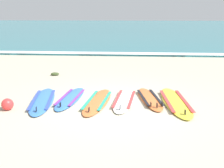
{
  "coord_description": "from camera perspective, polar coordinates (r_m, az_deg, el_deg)",
  "views": [
    {
      "loc": [
        0.37,
        -6.51,
        2.33
      ],
      "look_at": [
        -0.19,
        1.2,
        0.25
      ],
      "focal_mm": 43.0,
      "sensor_mm": 36.0,
      "label": 1
    }
  ],
  "objects": [
    {
      "name": "wave_foam_strip",
      "position": [
        15.05,
        2.69,
        6.35
      ],
      "size": [
        80.0,
        0.83,
        0.11
      ],
      "primitive_type": "cube",
      "color": "white",
      "rests_on": "ground"
    },
    {
      "name": "surfboard_5",
      "position": [
        7.3,
        13.31,
        -3.66
      ],
      "size": [
        0.8,
        2.59,
        0.18
      ],
      "color": "yellow",
      "rests_on": "ground"
    },
    {
      "name": "surfboard_2",
      "position": [
        7.15,
        -3.1,
        -3.66
      ],
      "size": [
        0.79,
        2.3,
        0.18
      ],
      "color": "orange",
      "rests_on": "ground"
    },
    {
      "name": "surfboard_4",
      "position": [
        7.42,
        7.99,
        -3.07
      ],
      "size": [
        0.84,
        2.1,
        0.18
      ],
      "color": "orange",
      "rests_on": "ground"
    },
    {
      "name": "surfboard_1",
      "position": [
        7.48,
        -8.82,
        -2.97
      ],
      "size": [
        0.69,
        2.13,
        0.18
      ],
      "color": "#3875CC",
      "rests_on": "ground"
    },
    {
      "name": "beach_ball",
      "position": [
        7.05,
        -21.35,
        -4.05
      ],
      "size": [
        0.29,
        0.29,
        0.29
      ],
      "primitive_type": "sphere",
      "color": "red",
      "rests_on": "ground"
    },
    {
      "name": "surfboard_3",
      "position": [
        7.26,
        2.66,
        -3.37
      ],
      "size": [
        0.75,
        2.18,
        0.18
      ],
      "color": "white",
      "rests_on": "ground"
    },
    {
      "name": "sea",
      "position": [
        44.52,
        3.73,
        12.09
      ],
      "size": [
        80.0,
        60.0,
        0.1
      ],
      "primitive_type": "cube",
      "color": "teal",
      "rests_on": "ground"
    },
    {
      "name": "surfboard_0",
      "position": [
        7.44,
        -14.56,
        -3.4
      ],
      "size": [
        0.97,
        2.41,
        0.18
      ],
      "color": "#3875CC",
      "rests_on": "ground"
    },
    {
      "name": "ground_plane",
      "position": [
        6.92,
        0.82,
        -4.6
      ],
      "size": [
        80.0,
        80.0,
        0.0
      ],
      "primitive_type": "plane",
      "color": "#B7AD93"
    },
    {
      "name": "seaweed_clump_near_shoreline",
      "position": [
        10.41,
        -12.04,
        2.11
      ],
      "size": [
        0.31,
        0.25,
        0.11
      ],
      "primitive_type": "ellipsoid",
      "color": "#384723",
      "rests_on": "ground"
    }
  ]
}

